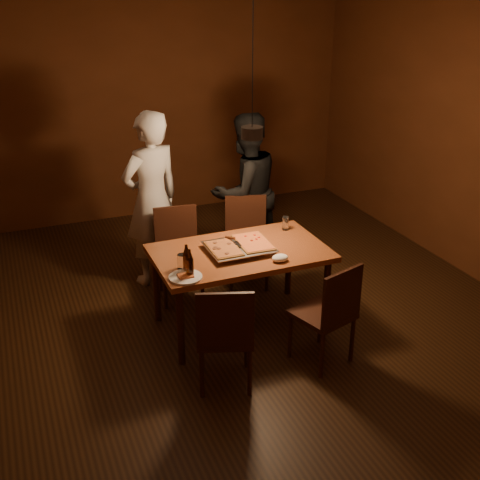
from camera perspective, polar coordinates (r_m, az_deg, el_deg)
name	(u,v)px	position (r m, az deg, el deg)	size (l,w,h in m)	color
room_shell	(252,174)	(5.12, 1.12, 6.32)	(6.00, 6.00, 6.00)	#36200E
dining_table	(240,258)	(5.25, 0.00, -1.73)	(1.50, 0.90, 0.75)	#9C4F27
chair_far_left	(178,244)	(5.88, -5.91, -0.42)	(0.47, 0.47, 0.49)	#38190F
chair_far_right	(246,232)	(6.13, 0.61, 0.75)	(0.53, 0.53, 0.49)	#38190F
chair_near_left	(225,328)	(4.51, -1.45, -8.39)	(0.53, 0.53, 0.49)	#38190F
chair_near_right	(331,307)	(4.84, 8.62, -6.27)	(0.52, 0.52, 0.49)	#38190F
pizza_tray	(239,249)	(5.20, -0.09, -0.82)	(0.55, 0.45, 0.05)	silver
pizza_meat	(224,248)	(5.12, -1.55, -0.80)	(0.24, 0.38, 0.02)	maroon
pizza_cheese	(253,242)	(5.24, 1.26, -0.19)	(0.27, 0.42, 0.02)	gold
spatula	(239,243)	(5.20, -0.07, -0.33)	(0.09, 0.24, 0.04)	silver
beer_bottle_a	(190,263)	(4.74, -4.79, -2.20)	(0.06, 0.06, 0.23)	black
beer_bottle_b	(187,258)	(4.83, -5.08, -1.74)	(0.06, 0.06, 0.23)	black
water_glass_left	(182,262)	(4.90, -5.50, -2.05)	(0.08, 0.08, 0.12)	silver
water_glass_right	(285,223)	(5.64, 4.33, 1.59)	(0.06, 0.06, 0.13)	silver
plate_slice	(185,277)	(4.77, -5.19, -3.51)	(0.27, 0.27, 0.03)	white
napkin	(280,258)	(5.02, 3.82, -1.70)	(0.14, 0.11, 0.06)	white
diner_white	(152,199)	(6.07, -8.37, 3.82)	(0.65, 0.43, 1.78)	silver
diner_dark	(245,192)	(6.38, 0.51, 4.58)	(0.81, 0.63, 1.68)	black
pendant_lamp	(252,132)	(5.02, 1.15, 10.24)	(0.18, 0.18, 1.10)	black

